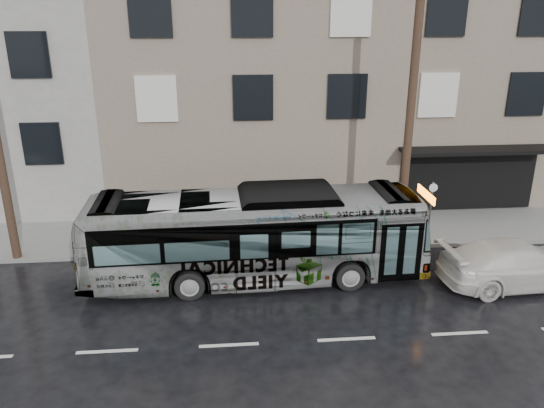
% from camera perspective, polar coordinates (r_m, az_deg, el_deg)
% --- Properties ---
extents(ground, '(120.00, 120.00, 0.00)m').
position_cam_1_polar(ground, '(16.85, -4.74, -10.05)').
color(ground, black).
rests_on(ground, ground).
extents(sidewalk, '(90.00, 3.60, 0.15)m').
position_cam_1_polar(sidewalk, '(21.21, -4.86, -3.26)').
color(sidewalk, gray).
rests_on(sidewalk, ground).
extents(building_taupe, '(20.00, 12.00, 11.00)m').
position_cam_1_polar(building_taupe, '(27.89, 5.32, 13.88)').
color(building_taupe, gray).
rests_on(building_taupe, ground).
extents(utility_pole_front, '(0.30, 0.30, 9.00)m').
position_cam_1_polar(utility_pole_front, '(19.38, 14.55, 8.14)').
color(utility_pole_front, '#483224').
rests_on(utility_pole_front, sidewalk).
extents(sign_post, '(0.06, 0.06, 2.40)m').
position_cam_1_polar(sign_post, '(20.65, 16.64, -0.91)').
color(sign_post, slate).
rests_on(sign_post, sidewalk).
extents(bus, '(11.16, 2.95, 3.09)m').
position_cam_1_polar(bus, '(17.28, -1.83, -3.46)').
color(bus, '#B2B2B2').
rests_on(bus, ground).
extents(white_sedan, '(5.23, 2.42, 1.48)m').
position_cam_1_polar(white_sedan, '(19.00, 24.91, -5.84)').
color(white_sedan, silver).
rests_on(white_sedan, ground).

